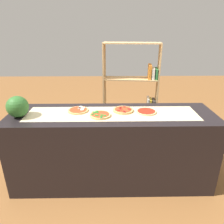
{
  "coord_description": "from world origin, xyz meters",
  "views": [
    {
      "loc": [
        -0.04,
        -2.2,
        1.84
      ],
      "look_at": [
        0.0,
        0.0,
        0.93
      ],
      "focal_mm": 33.52,
      "sensor_mm": 36.0,
      "label": 1
    }
  ],
  "objects": [
    {
      "name": "pizza_mozzarella_0",
      "position": [
        -0.4,
        0.08,
        0.92
      ],
      "size": [
        0.24,
        0.24,
        0.02
      ],
      "color": "tan",
      "rests_on": "parchment_paper"
    },
    {
      "name": "counter",
      "position": [
        0.0,
        0.0,
        0.46
      ],
      "size": [
        2.37,
        0.68,
        0.91
      ],
      "primitive_type": "cube",
      "color": "black",
      "rests_on": "ground_plane"
    },
    {
      "name": "parchment_paper",
      "position": [
        0.0,
        0.0,
        0.91
      ],
      "size": [
        1.94,
        0.43,
        0.0
      ],
      "primitive_type": "cube",
      "color": "beige",
      "rests_on": "counter"
    },
    {
      "name": "pizza_plain_3",
      "position": [
        0.4,
        0.03,
        0.92
      ],
      "size": [
        0.23,
        0.23,
        0.02
      ],
      "color": "#E5C17F",
      "rests_on": "parchment_paper"
    },
    {
      "name": "pizza_pepperoni_2",
      "position": [
        0.13,
        0.07,
        0.93
      ],
      "size": [
        0.24,
        0.24,
        0.03
      ],
      "color": "tan",
      "rests_on": "parchment_paper"
    },
    {
      "name": "watermelon",
      "position": [
        -1.03,
        -0.07,
        1.03
      ],
      "size": [
        0.24,
        0.24,
        0.24
      ],
      "primitive_type": "sphere",
      "color": "#2D6628",
      "rests_on": "counter"
    },
    {
      "name": "bookshelf",
      "position": [
        0.41,
        1.0,
        0.77
      ],
      "size": [
        0.88,
        0.35,
        1.62
      ],
      "color": "tan",
      "rests_on": "ground_plane"
    },
    {
      "name": "pizza_spinach_1",
      "position": [
        -0.13,
        -0.07,
        0.93
      ],
      "size": [
        0.23,
        0.23,
        0.03
      ],
      "color": "#DBB26B",
      "rests_on": "parchment_paper"
    },
    {
      "name": "ground_plane",
      "position": [
        0.0,
        0.0,
        0.0
      ],
      "size": [
        12.0,
        12.0,
        0.0
      ],
      "primitive_type": "plane",
      "color": "brown"
    }
  ]
}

